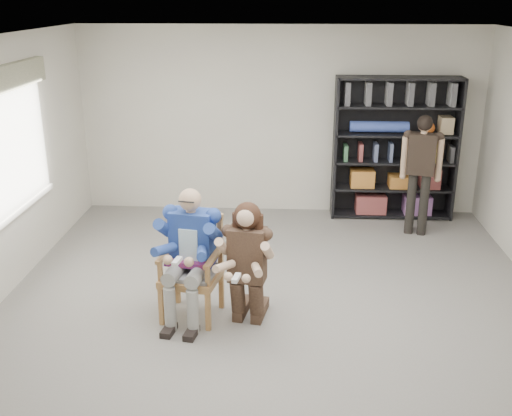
# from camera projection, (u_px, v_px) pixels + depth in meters

# --- Properties ---
(room_shell) EXTENTS (6.00, 7.00, 2.80)m
(room_shell) POSITION_uv_depth(u_px,v_px,m) (274.00, 195.00, 5.69)
(room_shell) COLOR beige
(room_shell) RESTS_ON ground
(floor) EXTENTS (6.00, 7.00, 0.01)m
(floor) POSITION_uv_depth(u_px,v_px,m) (272.00, 324.00, 6.16)
(floor) COLOR slate
(floor) RESTS_ON ground
(window_left) EXTENTS (0.16, 2.00, 1.75)m
(window_left) POSITION_uv_depth(u_px,v_px,m) (13.00, 143.00, 6.71)
(window_left) COLOR silver
(window_left) RESTS_ON room_shell
(armchair) EXTENTS (0.72, 0.71, 1.08)m
(armchair) POSITION_uv_depth(u_px,v_px,m) (191.00, 269.00, 6.14)
(armchair) COLOR #AA6436
(armchair) RESTS_ON floor
(seated_man) EXTENTS (0.74, 0.94, 1.41)m
(seated_man) POSITION_uv_depth(u_px,v_px,m) (190.00, 255.00, 6.09)
(seated_man) COLOR navy
(seated_man) RESTS_ON floor
(kneeling_woman) EXTENTS (0.68, 0.95, 1.29)m
(kneeling_woman) POSITION_uv_depth(u_px,v_px,m) (246.00, 266.00, 5.96)
(kneeling_woman) COLOR #34241B
(kneeling_woman) RESTS_ON floor
(bookshelf) EXTENTS (1.80, 0.38, 2.10)m
(bookshelf) POSITION_uv_depth(u_px,v_px,m) (395.00, 149.00, 8.80)
(bookshelf) COLOR black
(bookshelf) RESTS_ON floor
(standing_man) EXTENTS (0.58, 0.41, 1.69)m
(standing_man) POSITION_uv_depth(u_px,v_px,m) (420.00, 176.00, 8.21)
(standing_man) COLOR black
(standing_man) RESTS_ON floor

